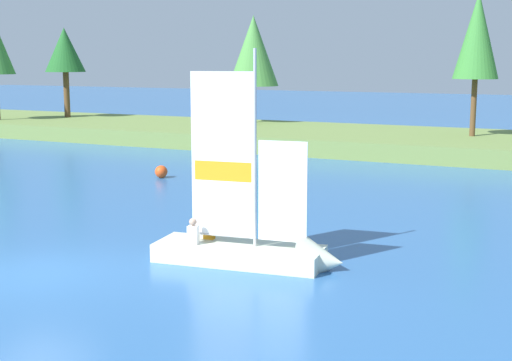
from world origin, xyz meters
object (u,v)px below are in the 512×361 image
shoreline_tree_midright (477,36)px  sailboat (267,250)px  channel_buoy (161,172)px  shoreline_tree_midleft (65,51)px  shoreline_tree_centre (253,51)px

shoreline_tree_midright → sailboat: bearing=-92.8°
channel_buoy → shoreline_tree_midleft: bearing=139.9°
channel_buoy → sailboat: bearing=-46.1°
shoreline_tree_midleft → sailboat: size_ratio=1.11×
shoreline_tree_centre → sailboat: bearing=-63.7°
sailboat → channel_buoy: 14.40m
shoreline_tree_midleft → shoreline_tree_midright: bearing=-1.0°
shoreline_tree_midright → channel_buoy: shoreline_tree_midright is taller
shoreline_tree_midleft → channel_buoy: 24.64m
shoreline_tree_midleft → channel_buoy: bearing=-40.1°
shoreline_tree_midright → sailboat: shoreline_tree_midright is taller
shoreline_tree_midleft → shoreline_tree_midright: 29.61m
shoreline_tree_midright → channel_buoy: 19.68m
shoreline_tree_midleft → sailboat: (28.35, -25.81, -5.49)m
shoreline_tree_centre → channel_buoy: 18.90m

